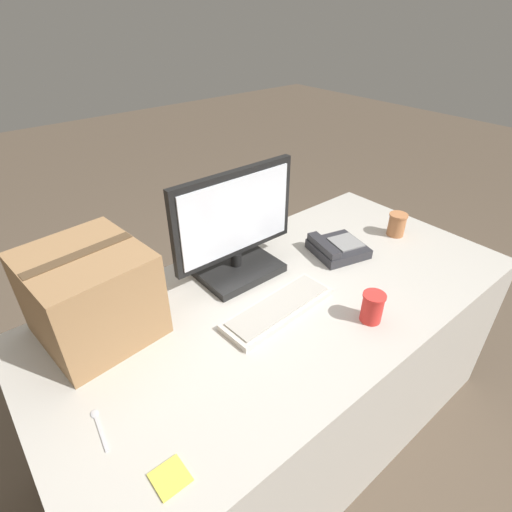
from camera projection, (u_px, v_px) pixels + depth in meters
ground_plane at (280, 419)px, 1.86m from camera, size 12.00×12.00×0.00m
office_desk at (283, 364)px, 1.66m from camera, size 1.80×0.90×0.73m
monitor at (235, 232)px, 1.49m from camera, size 0.52×0.26×0.42m
keyboard at (279, 308)px, 1.38m from camera, size 0.44×0.17×0.03m
desk_phone at (337, 248)px, 1.69m from camera, size 0.25×0.24×0.07m
paper_cup_left at (372, 307)px, 1.32m from camera, size 0.08×0.08×0.11m
paper_cup_right at (397, 224)px, 1.80m from camera, size 0.08×0.08×0.10m
spoon at (98, 424)px, 1.02m from camera, size 0.03×0.14×0.00m
cardboard_box at (91, 295)px, 1.23m from camera, size 0.36×0.38×0.30m
sticky_note_pad at (170, 477)px, 0.91m from camera, size 0.08×0.08×0.01m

